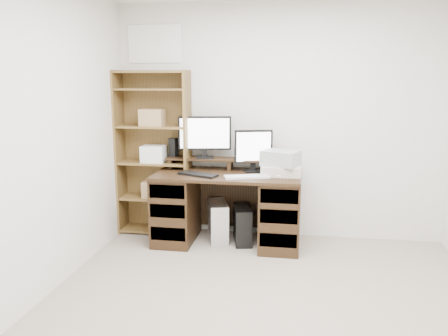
% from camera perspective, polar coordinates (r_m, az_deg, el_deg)
% --- Properties ---
extents(room, '(3.54, 4.04, 2.54)m').
position_cam_1_polar(room, '(2.76, 5.44, 1.99)').
color(room, gray).
rests_on(room, ground).
extents(desk, '(1.50, 0.70, 0.75)m').
position_cam_1_polar(desk, '(4.60, 0.43, -5.11)').
color(desk, black).
rests_on(desk, ground).
extents(riser_shelf, '(1.40, 0.22, 0.12)m').
position_cam_1_polar(riser_shelf, '(4.69, 0.83, 0.93)').
color(riser_shelf, black).
rests_on(riser_shelf, desk).
extents(monitor_wide, '(0.56, 0.18, 0.45)m').
position_cam_1_polar(monitor_wide, '(4.69, -2.54, 4.36)').
color(monitor_wide, black).
rests_on(monitor_wide, riser_shelf).
extents(monitor_small, '(0.40, 0.19, 0.44)m').
position_cam_1_polar(monitor_small, '(4.57, 3.86, 2.49)').
color(monitor_small, black).
rests_on(monitor_small, desk).
extents(speaker, '(0.10, 0.10, 0.20)m').
position_cam_1_polar(speaker, '(4.82, -6.60, 2.69)').
color(speaker, black).
rests_on(speaker, riser_shelf).
extents(keyboard_black, '(0.44, 0.28, 0.02)m').
position_cam_1_polar(keyboard_black, '(4.41, -3.43, -0.84)').
color(keyboard_black, black).
rests_on(keyboard_black, desk).
extents(keyboard_white, '(0.46, 0.26, 0.02)m').
position_cam_1_polar(keyboard_white, '(4.31, 3.01, -1.14)').
color(keyboard_white, silver).
rests_on(keyboard_white, desk).
extents(mouse, '(0.10, 0.07, 0.04)m').
position_cam_1_polar(mouse, '(4.35, 7.15, -1.01)').
color(mouse, white).
rests_on(mouse, desk).
extents(printer, '(0.41, 0.31, 0.10)m').
position_cam_1_polar(printer, '(4.46, 7.38, -0.30)').
color(printer, '#BEB5A5').
rests_on(printer, desk).
extents(basket, '(0.42, 0.37, 0.15)m').
position_cam_1_polar(basket, '(4.43, 7.42, 1.28)').
color(basket, '#989DA2').
rests_on(basket, printer).
extents(tower_silver, '(0.29, 0.45, 0.42)m').
position_cam_1_polar(tower_silver, '(4.74, -0.81, -6.91)').
color(tower_silver, silver).
rests_on(tower_silver, ground).
extents(tower_black, '(0.24, 0.42, 0.39)m').
position_cam_1_polar(tower_black, '(4.66, 2.44, -7.41)').
color(tower_black, black).
rests_on(tower_black, ground).
extents(bookshelf, '(0.80, 0.30, 1.80)m').
position_cam_1_polar(bookshelf, '(4.88, -9.09, 2.09)').
color(bookshelf, brown).
rests_on(bookshelf, ground).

